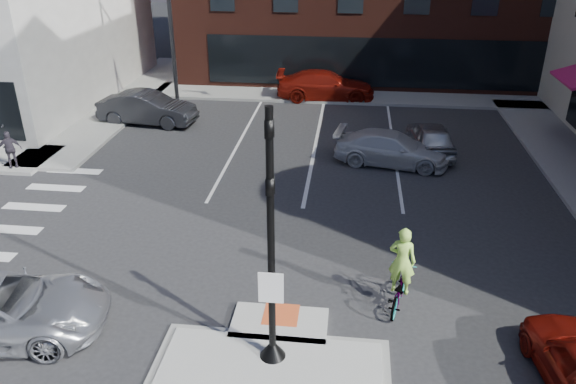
# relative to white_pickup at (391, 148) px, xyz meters

# --- Properties ---
(ground) EXTENTS (120.00, 120.00, 0.00)m
(ground) POSITION_rel_white_pickup_xyz_m (-3.25, -12.46, -0.68)
(ground) COLOR #28282B
(ground) RESTS_ON ground
(refuge_island) EXTENTS (5.40, 4.65, 0.13)m
(refuge_island) POSITION_rel_white_pickup_xyz_m (-3.25, -12.72, -0.63)
(refuge_island) COLOR gray
(refuge_island) RESTS_ON ground
(sidewalk_n) EXTENTS (26.00, 3.00, 0.15)m
(sidewalk_n) POSITION_rel_white_pickup_xyz_m (-0.25, 9.54, -0.60)
(sidewalk_n) COLOR gray
(sidewalk_n) RESTS_ON ground
(signal_pole) EXTENTS (0.60, 0.60, 5.98)m
(signal_pole) POSITION_rel_white_pickup_xyz_m (-3.25, -12.07, 1.68)
(signal_pole) COLOR black
(signal_pole) RESTS_ON refuge_island
(white_pickup) EXTENTS (4.93, 2.66, 1.36)m
(white_pickup) POSITION_rel_white_pickup_xyz_m (0.00, 0.00, 0.00)
(white_pickup) COLOR silver
(white_pickup) RESTS_ON ground
(bg_car_dark) EXTENTS (4.95, 2.16, 1.58)m
(bg_car_dark) POSITION_rel_white_pickup_xyz_m (-11.75, 3.79, 0.11)
(bg_car_dark) COLOR #25262A
(bg_car_dark) RESTS_ON ground
(bg_car_silver) EXTENTS (2.03, 4.18, 1.38)m
(bg_car_silver) POSITION_rel_white_pickup_xyz_m (1.75, 1.50, 0.01)
(bg_car_silver) COLOR #B0B3B7
(bg_car_silver) RESTS_ON ground
(bg_car_red) EXTENTS (5.56, 2.50, 1.58)m
(bg_car_red) POSITION_rel_white_pickup_xyz_m (-3.23, 9.04, 0.11)
(bg_car_red) COLOR maroon
(bg_car_red) RESTS_ON ground
(cyclist) EXTENTS (1.10, 1.98, 2.33)m
(cyclist) POSITION_rel_white_pickup_xyz_m (-0.25, -9.66, 0.11)
(cyclist) COLOR #3F3F44
(cyclist) RESTS_ON ground
(pedestrian_b) EXTENTS (0.95, 0.78, 1.52)m
(pedestrian_b) POSITION_rel_white_pickup_xyz_m (-15.25, -2.46, 0.23)
(pedestrian_b) COLOR #332E38
(pedestrian_b) RESTS_ON sidewalk_nw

